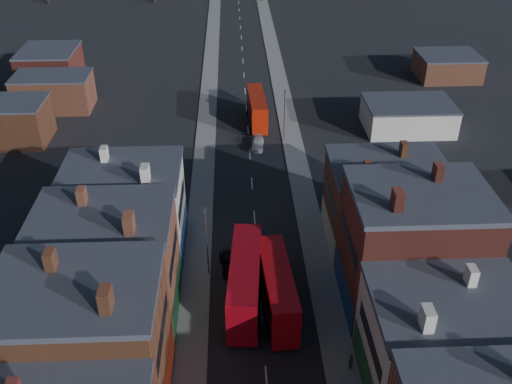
{
  "coord_description": "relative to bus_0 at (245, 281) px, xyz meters",
  "views": [
    {
      "loc": [
        -2.29,
        -16.06,
        38.74
      ],
      "look_at": [
        0.0,
        35.87,
        6.23
      ],
      "focal_mm": 40.0,
      "sensor_mm": 36.0,
      "label": 1
    }
  ],
  "objects": [
    {
      "name": "bus_2",
      "position": [
        3.0,
        41.19,
        -0.33
      ],
      "size": [
        3.05,
        10.75,
        4.6
      ],
      "rotation": [
        0.0,
        0.0,
        0.04
      ],
      "color": "#A51907",
      "rests_on": "ground"
    },
    {
      "name": "pavement_west",
      "position": [
        -5.0,
        24.62,
        -2.75
      ],
      "size": [
        3.0,
        200.0,
        0.12
      ],
      "primitive_type": "cube",
      "color": "gray",
      "rests_on": "ground"
    },
    {
      "name": "pavement_east",
      "position": [
        8.0,
        24.62,
        -2.75
      ],
      "size": [
        3.0,
        200.0,
        0.12
      ],
      "primitive_type": "cube",
      "color": "gray",
      "rests_on": "ground"
    },
    {
      "name": "bus_0",
      "position": [
        0.0,
        0.0,
        0.0
      ],
      "size": [
        3.76,
        12.24,
        5.21
      ],
      "rotation": [
        0.0,
        0.0,
        -0.08
      ],
      "color": "#AF0A16",
      "rests_on": "ground"
    },
    {
      "name": "lamp_post_2",
      "position": [
        -3.7,
        4.62,
        1.89
      ],
      "size": [
        0.25,
        0.7,
        8.12
      ],
      "color": "slate",
      "rests_on": "ground"
    },
    {
      "name": "ped_3",
      "position": [
        8.73,
        -8.45,
        -1.91
      ],
      "size": [
        0.64,
        0.99,
        1.56
      ],
      "primitive_type": "imported",
      "rotation": [
        0.0,
        0.0,
        1.31
      ],
      "color": "#5B574E",
      "rests_on": "pavement_east"
    },
    {
      "name": "lamp_post_3",
      "position": [
        6.7,
        34.62,
        1.89
      ],
      "size": [
        0.25,
        0.7,
        8.12
      ],
      "color": "slate",
      "rests_on": "ground"
    },
    {
      "name": "car_2",
      "position": [
        -1.38,
        5.31,
        -2.18
      ],
      "size": [
        2.61,
        4.74,
        1.26
      ],
      "primitive_type": "imported",
      "rotation": [
        0.0,
        0.0,
        0.12
      ],
      "color": "black",
      "rests_on": "ground"
    },
    {
      "name": "car_3",
      "position": [
        2.7,
        32.77,
        -2.18
      ],
      "size": [
        2.16,
        4.46,
        1.25
      ],
      "primitive_type": "imported",
      "rotation": [
        0.0,
        0.0,
        -0.1
      ],
      "color": "silver",
      "rests_on": "ground"
    },
    {
      "name": "bus_1",
      "position": [
        3.0,
        -0.99,
        -0.22
      ],
      "size": [
        3.42,
        11.27,
        4.8
      ],
      "rotation": [
        0.0,
        0.0,
        0.07
      ],
      "color": "red",
      "rests_on": "ground"
    }
  ]
}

